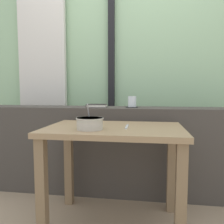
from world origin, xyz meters
TOP-DOWN VIEW (x-y plane):
  - outdoor_backdrop at (0.00, 1.19)m, footprint 4.80×0.08m
  - curtain_left_panel at (-0.92, 1.09)m, footprint 0.56×0.06m
  - window_divider_post at (-0.11, 1.12)m, footprint 0.07×0.05m
  - dark_console_ledge at (0.00, 0.55)m, footprint 2.80×0.31m
  - breakfast_table at (0.07, 0.03)m, footprint 0.92×0.60m
  - coaster_square at (0.16, 0.55)m, footprint 0.10×0.10m
  - juice_glass at (0.16, 0.55)m, footprint 0.07×0.07m
  - closed_book at (-0.16, 0.54)m, footprint 0.19×0.15m
  - soup_bowl at (-0.07, -0.10)m, footprint 0.17×0.17m
  - fork_utensil at (0.16, 0.03)m, footprint 0.02×0.17m

SIDE VIEW (x-z plane):
  - dark_console_ledge at x=0.00m, z-range 0.00..0.78m
  - breakfast_table at x=0.07m, z-range 0.21..0.90m
  - fork_utensil at x=0.16m, z-range 0.69..0.70m
  - soup_bowl at x=-0.07m, z-range 0.65..0.81m
  - coaster_square at x=0.16m, z-range 0.78..0.79m
  - closed_book at x=-0.16m, z-range 0.78..0.81m
  - juice_glass at x=0.16m, z-range 0.78..0.88m
  - curtain_left_panel at x=-0.92m, z-range 0.00..2.50m
  - window_divider_post at x=-0.11m, z-range 0.00..2.60m
  - outdoor_backdrop at x=0.00m, z-range 0.00..2.80m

